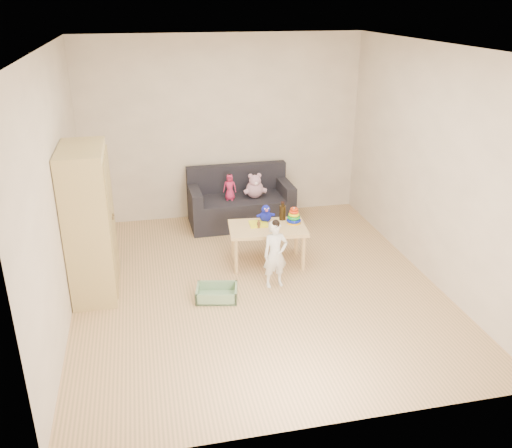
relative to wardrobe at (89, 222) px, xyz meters
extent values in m
plane|color=tan|center=(1.76, -0.28, -0.82)|extent=(4.50, 4.50, 0.00)
plane|color=white|center=(1.76, -0.28, 1.78)|extent=(4.50, 4.50, 0.00)
plane|color=beige|center=(1.76, 1.97, 0.48)|extent=(4.00, 0.00, 4.00)
plane|color=beige|center=(1.76, -2.53, 0.48)|extent=(4.00, 0.00, 4.00)
plane|color=beige|center=(-0.24, -0.28, 0.48)|extent=(0.00, 4.50, 4.50)
plane|color=beige|center=(3.76, -0.28, 0.48)|extent=(0.00, 4.50, 4.50)
cube|color=tan|center=(0.00, 0.00, 0.00)|extent=(0.45, 0.91, 1.64)
cube|color=black|center=(1.93, 1.54, -0.61)|extent=(1.46, 0.75, 0.41)
cube|color=#EBB781|center=(2.01, 0.24, -0.58)|extent=(0.98, 0.67, 0.48)
imported|color=white|center=(1.97, -0.32, -0.44)|extent=(0.30, 0.22, 0.76)
imported|color=#C72553|center=(1.76, 1.47, -0.23)|extent=(0.21, 0.17, 0.36)
cylinder|color=yellow|center=(2.35, 0.28, -0.32)|extent=(0.16, 0.16, 0.02)
cylinder|color=silver|center=(2.35, 0.28, -0.23)|extent=(0.02, 0.02, 0.19)
torus|color=#0A1CAF|center=(2.35, 0.28, -0.30)|extent=(0.18, 0.18, 0.04)
torus|color=#16952C|center=(2.35, 0.28, -0.26)|extent=(0.16, 0.16, 0.04)
torus|color=#FFEE0D|center=(2.35, 0.28, -0.22)|extent=(0.14, 0.14, 0.04)
torus|color=#FF380D|center=(2.35, 0.28, -0.18)|extent=(0.12, 0.12, 0.03)
torus|color=red|center=(2.35, 0.28, -0.15)|extent=(0.10, 0.10, 0.03)
cylinder|color=black|center=(2.25, 0.43, -0.24)|extent=(0.08, 0.08, 0.18)
cylinder|color=black|center=(2.25, 0.43, -0.14)|extent=(0.04, 0.04, 0.05)
cylinder|color=black|center=(2.25, 0.43, -0.11)|extent=(0.04, 0.04, 0.02)
cube|color=#FFF91A|center=(1.92, 0.33, -0.33)|extent=(0.23, 0.23, 0.02)
camera|label=1|loc=(0.61, -5.57, 2.22)|focal=38.00mm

